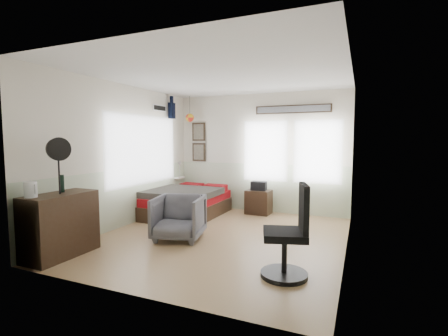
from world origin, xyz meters
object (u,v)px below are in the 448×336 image
Objects in this scene: bed at (187,202)px; task_chair at (290,240)px; dresser at (60,225)px; nightstand at (259,202)px; armchair at (179,217)px.

task_chair is at bearing -39.61° from bed.
dresser reaches higher than nightstand.
dresser is 3.20m from task_chair.
nightstand is (1.82, 3.65, -0.18)m from dresser.
nightstand is (1.38, 0.79, -0.03)m from bed.
armchair is (0.70, -1.52, 0.07)m from bed.
dresser is (-0.44, -2.86, 0.16)m from bed.
task_chair is at bearing 10.08° from dresser.
armchair is 2.16m from task_chair.
task_chair is (2.71, -2.30, 0.17)m from bed.
armchair reaches higher than nightstand.
armchair is at bearing 49.72° from dresser.
dresser is 1.25× the size of armchair.
bed is 1.59m from nightstand.
armchair is 1.51× the size of nightstand.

